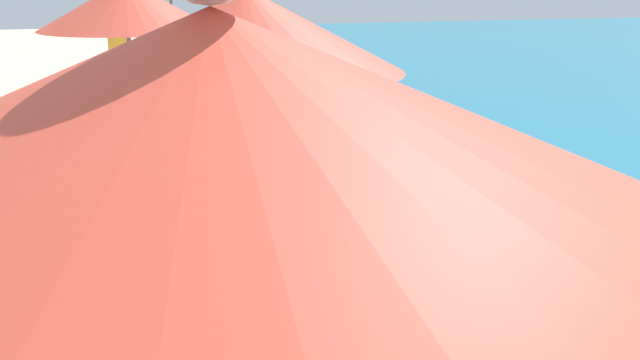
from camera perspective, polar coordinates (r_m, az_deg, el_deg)
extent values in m
cylinder|color=#4C4C51|center=(4.90, -5.33, -3.86)|extent=(0.05, 0.05, 2.08)
cone|color=#E54C38|center=(4.63, -5.74, 11.36)|extent=(1.96, 1.96, 0.51)
cube|color=yellow|center=(6.34, 2.15, -6.79)|extent=(1.21, 0.77, 0.04)
cube|color=yellow|center=(6.20, -4.30, -5.18)|extent=(0.40, 0.65, 0.42)
cylinder|color=#B2B2B7|center=(6.69, 5.80, -6.81)|extent=(0.04, 0.04, 0.22)
cylinder|color=#B2B2B7|center=(6.24, 6.72, -8.60)|extent=(0.04, 0.04, 0.22)
cylinder|color=#B2B2B7|center=(6.57, -5.17, -7.25)|extent=(0.04, 0.04, 0.22)
cylinder|color=#B2B2B7|center=(6.11, -5.10, -9.12)|extent=(0.04, 0.04, 0.22)
cylinder|color=#4C4C51|center=(9.24, -14.07, 4.93)|extent=(0.05, 0.05, 1.99)
cone|color=#E54C38|center=(9.09, -14.63, 12.85)|extent=(2.05, 2.05, 0.56)
cube|color=blue|center=(10.57, -9.42, 2.69)|extent=(1.29, 0.93, 0.04)
cube|color=blue|center=(10.64, -13.46, 3.72)|extent=(0.50, 0.76, 0.41)
cylinder|color=#B2B2B7|center=(10.84, -6.66, 2.28)|extent=(0.04, 0.04, 0.28)
cylinder|color=#B2B2B7|center=(10.26, -6.92, 1.48)|extent=(0.04, 0.04, 0.28)
cylinder|color=#B2B2B7|center=(11.03, -13.49, 2.18)|extent=(0.04, 0.04, 0.28)
cylinder|color=#B2B2B7|center=(10.46, -14.11, 1.39)|extent=(0.04, 0.04, 0.28)
cube|color=yellow|center=(8.46, -9.35, -0.91)|extent=(1.03, 0.57, 0.04)
cube|color=yellow|center=(8.38, -14.11, -0.34)|extent=(0.40, 0.56, 0.28)
cylinder|color=#B2B2B7|center=(8.77, -6.81, -1.17)|extent=(0.04, 0.04, 0.24)
cylinder|color=#B2B2B7|center=(8.34, -6.32, -2.07)|extent=(0.04, 0.04, 0.24)
cylinder|color=#B2B2B7|center=(8.68, -14.19, -1.74)|extent=(0.04, 0.04, 0.24)
cylinder|color=#B2B2B7|center=(8.25, -14.09, -2.67)|extent=(0.04, 0.04, 0.24)
cylinder|color=#4C4C51|center=(13.04, -11.12, 8.98)|extent=(0.05, 0.05, 2.32)
cube|color=yellow|center=(14.35, -6.67, 6.06)|extent=(1.19, 0.89, 0.04)
cube|color=yellow|center=(14.38, -9.58, 6.61)|extent=(0.52, 0.76, 0.31)
cylinder|color=#B2B2B7|center=(14.65, -4.87, 5.81)|extent=(0.04, 0.04, 0.21)
cylinder|color=#B2B2B7|center=(14.06, -4.92, 5.38)|extent=(0.04, 0.04, 0.21)
cylinder|color=#B2B2B7|center=(14.73, -9.56, 5.70)|extent=(0.04, 0.04, 0.21)
cylinder|color=#B2B2B7|center=(14.14, -9.81, 5.26)|extent=(0.04, 0.04, 0.21)
cylinder|color=#D8334C|center=(14.94, -15.16, 6.81)|extent=(0.11, 0.11, 0.88)
cylinder|color=#D8334C|center=(15.05, -14.66, 6.91)|extent=(0.11, 0.11, 0.88)
cube|color=orange|center=(14.89, -15.12, 9.78)|extent=(0.42, 0.40, 0.66)
sphere|color=#D8A87F|center=(14.86, -15.25, 11.51)|extent=(0.24, 0.24, 0.24)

